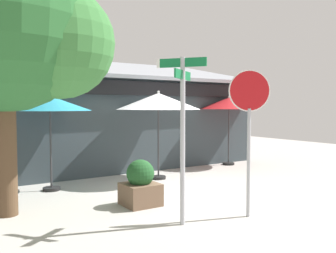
# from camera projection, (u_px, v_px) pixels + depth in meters

# --- Properties ---
(ground_plane) EXTENTS (28.00, 28.00, 0.10)m
(ground_plane) POSITION_uv_depth(u_px,v_px,m) (189.00, 194.00, 9.19)
(ground_plane) COLOR #ADA8A0
(cafe_building) EXTENTS (9.92, 5.47, 4.18)m
(cafe_building) POSITION_uv_depth(u_px,v_px,m) (116.00, 120.00, 13.95)
(cafe_building) COLOR #333D42
(cafe_building) RESTS_ON ground
(street_sign_post) EXTENTS (0.72, 0.77, 3.05)m
(street_sign_post) POSITION_uv_depth(u_px,v_px,m) (182.00, 123.00, 6.57)
(street_sign_post) COLOR #A8AAB2
(street_sign_post) RESTS_ON ground
(stop_sign) EXTENTS (0.70, 0.44, 2.87)m
(stop_sign) POSITION_uv_depth(u_px,v_px,m) (249.00, 114.00, 7.04)
(stop_sign) COLOR #A8AAB2
(stop_sign) RESTS_ON ground
(patio_umbrella_teal_left) EXTENTS (2.09, 2.09, 2.50)m
(patio_umbrella_teal_left) POSITION_uv_depth(u_px,v_px,m) (50.00, 104.00, 9.25)
(patio_umbrella_teal_left) COLOR black
(patio_umbrella_teal_left) RESTS_ON ground
(patio_umbrella_ivory_center) EXTENTS (2.49, 2.49, 2.63)m
(patio_umbrella_ivory_center) POSITION_uv_depth(u_px,v_px,m) (158.00, 102.00, 10.74)
(patio_umbrella_ivory_center) COLOR black
(patio_umbrella_ivory_center) RESTS_ON ground
(patio_umbrella_crimson_right) EXTENTS (2.23, 2.23, 2.56)m
(patio_umbrella_crimson_right) POSITION_uv_depth(u_px,v_px,m) (229.00, 104.00, 13.37)
(patio_umbrella_crimson_right) COLOR black
(patio_umbrella_crimson_right) RESTS_ON ground
(shade_tree) EXTENTS (3.78, 3.44, 5.49)m
(shade_tree) POSITION_uv_depth(u_px,v_px,m) (15.00, 29.00, 7.06)
(shade_tree) COLOR brown
(shade_tree) RESTS_ON ground
(sidewalk_planter) EXTENTS (0.75, 0.75, 1.01)m
(sidewalk_planter) POSITION_uv_depth(u_px,v_px,m) (140.00, 185.00, 7.95)
(sidewalk_planter) COLOR brown
(sidewalk_planter) RESTS_ON ground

